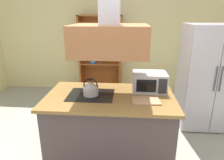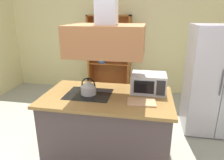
# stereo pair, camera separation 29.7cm
# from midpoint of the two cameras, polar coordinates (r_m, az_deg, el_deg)

# --- Properties ---
(wall_back) EXTENTS (6.00, 0.12, 2.70)m
(wall_back) POSITION_cam_midpoint_polar(r_m,az_deg,el_deg) (5.13, 5.48, 11.77)
(wall_back) COLOR beige
(wall_back) RESTS_ON ground
(kitchen_island) EXTENTS (1.69, 0.99, 0.90)m
(kitchen_island) POSITION_cam_midpoint_polar(r_m,az_deg,el_deg) (2.88, 1.72, -12.64)
(kitchen_island) COLOR #493B3A
(kitchen_island) RESTS_ON ground
(range_hood) EXTENTS (0.90, 0.70, 1.26)m
(range_hood) POSITION_cam_midpoint_polar(r_m,az_deg,el_deg) (2.47, 2.01, 13.82)
(range_hood) COLOR #9C6036
(refrigerator) EXTENTS (0.90, 0.77, 1.77)m
(refrigerator) POSITION_cam_midpoint_polar(r_m,az_deg,el_deg) (3.80, 29.15, -0.09)
(refrigerator) COLOR #B8B2BE
(refrigerator) RESTS_ON ground
(dish_cabinet) EXTENTS (1.01, 0.40, 1.89)m
(dish_cabinet) POSITION_cam_midpoint_polar(r_m,az_deg,el_deg) (5.05, 1.03, 5.84)
(dish_cabinet) COLOR #9A521E
(dish_cabinet) RESTS_ON ground
(kettle) EXTENTS (0.20, 0.20, 0.23)m
(kettle) POSITION_cam_midpoint_polar(r_m,az_deg,el_deg) (2.69, -3.52, -2.14)
(kettle) COLOR #B8B7B9
(kettle) RESTS_ON kitchen_island
(cutting_board) EXTENTS (0.36, 0.26, 0.02)m
(cutting_board) POSITION_cam_midpoint_polar(r_m,az_deg,el_deg) (2.51, 11.66, -6.18)
(cutting_board) COLOR tan
(cutting_board) RESTS_ON kitchen_island
(microwave) EXTENTS (0.46, 0.35, 0.26)m
(microwave) POSITION_cam_midpoint_polar(r_m,az_deg,el_deg) (2.82, 13.19, -0.89)
(microwave) COLOR #B7BABF
(microwave) RESTS_ON kitchen_island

